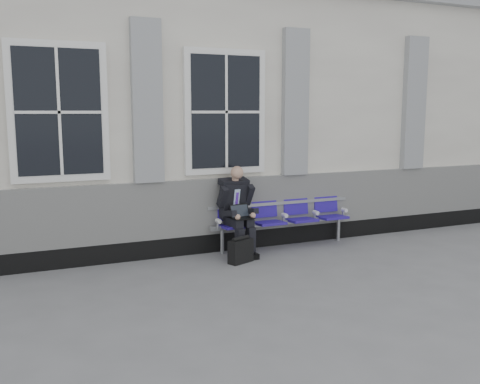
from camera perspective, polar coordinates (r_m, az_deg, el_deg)
name	(u,v)px	position (r m, az deg, el deg)	size (l,w,h in m)	color
ground	(241,278)	(7.40, 0.14, -9.19)	(70.00, 70.00, 0.00)	slate
station_building	(168,113)	(10.32, -7.71, 8.33)	(14.40, 4.40, 4.49)	silver
bench	(283,214)	(8.98, 4.57, -2.39)	(2.60, 0.47, 0.91)	#9EA0A3
businessman	(237,207)	(8.45, -0.34, -1.60)	(0.58, 0.79, 1.41)	black
briefcase	(241,251)	(8.09, 0.07, -6.27)	(0.43, 0.30, 0.40)	black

